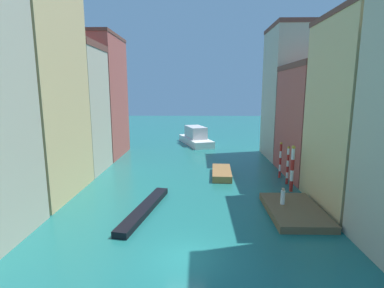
% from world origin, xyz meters
% --- Properties ---
extents(ground_plane, '(154.00, 154.00, 0.00)m').
position_xyz_m(ground_plane, '(0.00, 24.50, 0.00)').
color(ground_plane, '#1E6B66').
extents(building_left_1, '(6.30, 9.83, 21.40)m').
position_xyz_m(building_left_1, '(-14.00, 10.64, 10.71)').
color(building_left_1, '#DBB77A').
rests_on(building_left_1, ground).
extents(building_left_2, '(6.30, 7.32, 15.37)m').
position_xyz_m(building_left_2, '(-14.00, 19.15, 7.70)').
color(building_left_2, '#BCB299').
rests_on(building_left_2, ground).
extents(building_left_3, '(6.30, 9.98, 17.79)m').
position_xyz_m(building_left_3, '(-14.00, 27.98, 8.91)').
color(building_left_3, '#B25147').
rests_on(building_left_3, ground).
extents(building_right_1, '(6.30, 8.72, 15.89)m').
position_xyz_m(building_right_1, '(14.00, 8.20, 7.95)').
color(building_right_1, '#DBB77A').
rests_on(building_right_1, ground).
extents(building_right_2, '(6.30, 10.24, 12.82)m').
position_xyz_m(building_right_2, '(14.00, 17.74, 6.42)').
color(building_right_2, '#B25147').
rests_on(building_right_2, ground).
extents(building_right_3, '(6.30, 8.79, 18.83)m').
position_xyz_m(building_right_3, '(14.00, 27.34, 9.43)').
color(building_right_3, '#BCB299').
rests_on(building_right_3, ground).
extents(waterfront_dock, '(4.19, 6.92, 0.55)m').
position_xyz_m(waterfront_dock, '(8.52, 6.50, 0.27)').
color(waterfront_dock, brown).
rests_on(waterfront_dock, ground).
extents(person_on_dock, '(0.36, 0.36, 1.41)m').
position_xyz_m(person_on_dock, '(7.75, 7.24, 1.20)').
color(person_on_dock, white).
rests_on(person_on_dock, waterfront_dock).
extents(mooring_pole_0, '(0.36, 0.36, 4.62)m').
position_xyz_m(mooring_pole_0, '(9.95, 11.96, 2.37)').
color(mooring_pole_0, red).
rests_on(mooring_pole_0, ground).
extents(mooring_pole_1, '(0.27, 0.27, 4.09)m').
position_xyz_m(mooring_pole_1, '(10.24, 14.33, 2.09)').
color(mooring_pole_1, red).
rests_on(mooring_pole_1, ground).
extents(mooring_pole_2, '(0.27, 0.27, 4.13)m').
position_xyz_m(mooring_pole_2, '(10.08, 16.59, 2.11)').
color(mooring_pole_2, red).
rests_on(mooring_pole_2, ground).
extents(vaporetto_white, '(6.73, 11.09, 3.35)m').
position_xyz_m(vaporetto_white, '(0.30, 37.71, 1.29)').
color(vaporetto_white, white).
rests_on(vaporetto_white, ground).
extents(gondola_black, '(2.89, 9.38, 0.50)m').
position_xyz_m(gondola_black, '(-3.65, 6.67, 0.25)').
color(gondola_black, black).
rests_on(gondola_black, ground).
extents(motorboat_0, '(2.44, 5.84, 0.75)m').
position_xyz_m(motorboat_0, '(3.50, 17.13, 0.38)').
color(motorboat_0, olive).
rests_on(motorboat_0, ground).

